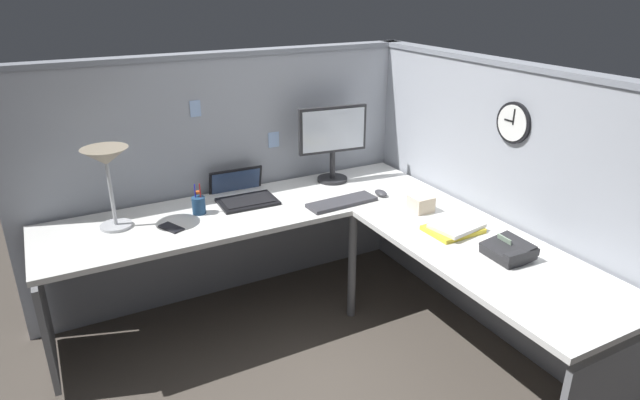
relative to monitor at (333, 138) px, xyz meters
The scene contains 17 objects.
ground_plane 1.24m from the monitor, 114.11° to the right, with size 6.80×6.80×0.00m, color #4C443D.
cubicle_wall_back 0.73m from the monitor, 160.37° to the left, with size 2.57×0.12×1.58m.
cubicle_wall_right 1.10m from the monitor, 57.08° to the right, with size 0.12×2.37×1.58m.
desk 0.90m from the monitor, 122.17° to the right, with size 2.35×2.15×0.73m.
monitor is the anchor object (origin of this frame).
laptop 0.69m from the monitor, behind, with size 0.35×0.39×0.22m.
keyboard 0.49m from the monitor, 111.23° to the right, with size 0.43×0.14×0.02m, color #38383D.
computer_mouse 0.49m from the monitor, 70.41° to the right, with size 0.06×0.10×0.03m, color #38383D.
desk_lamp_dome 1.39m from the monitor, behind, with size 0.24×0.24×0.44m.
pen_cup 0.98m from the monitor, behind, with size 0.08×0.08×0.18m.
cell_phone 1.19m from the monitor, 167.91° to the right, with size 0.07×0.14×0.01m, color black.
office_phone 1.38m from the monitor, 80.56° to the right, with size 0.20×0.21×0.11m.
book_stack 1.04m from the monitor, 79.04° to the right, with size 0.30×0.23×0.04m.
tissue_box 0.75m from the monitor, 73.34° to the right, with size 0.12×0.12×0.09m, color beige.
wall_clock 1.15m from the monitor, 61.65° to the right, with size 0.04×0.22×0.22m.
pinned_note_leftmost 0.38m from the monitor, 152.13° to the left, with size 0.07×0.00×0.10m, color #99B7E5.
pinned_note_middle 0.89m from the monitor, 167.86° to the left, with size 0.06×0.00×0.10m, color #99B7E5.
Camera 1 is at (-1.37, -2.29, 1.97)m, focal length 30.16 mm.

